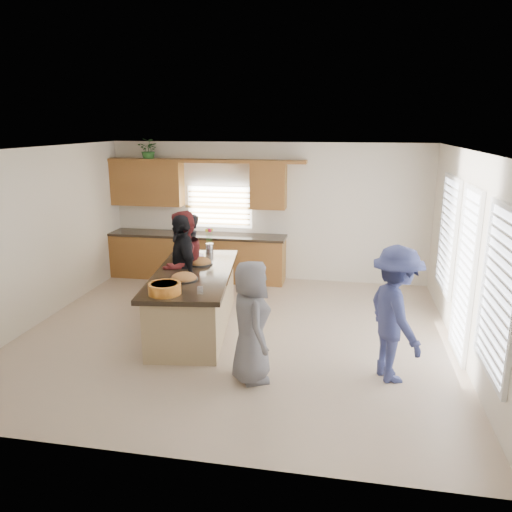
% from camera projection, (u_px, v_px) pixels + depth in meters
% --- Properties ---
extents(floor, '(6.50, 6.50, 0.00)m').
position_uv_depth(floor, '(236.00, 334.00, 7.71)').
color(floor, tan).
rests_on(floor, ground).
extents(room_shell, '(6.52, 6.02, 2.81)m').
position_uv_depth(room_shell, '(234.00, 213.00, 7.22)').
color(room_shell, silver).
rests_on(room_shell, ground).
extents(back_cabinetry, '(4.08, 0.66, 2.46)m').
position_uv_depth(back_cabinetry, '(195.00, 235.00, 10.33)').
color(back_cabinetry, olive).
rests_on(back_cabinetry, ground).
extents(right_wall_glazing, '(0.06, 4.00, 2.25)m').
position_uv_depth(right_wall_glazing, '(467.00, 263.00, 6.67)').
color(right_wall_glazing, white).
rests_on(right_wall_glazing, ground).
extents(island, '(1.50, 2.83, 0.95)m').
position_uv_depth(island, '(194.00, 302.00, 7.80)').
color(island, tan).
rests_on(island, ground).
extents(platter_front, '(0.41, 0.41, 0.17)m').
position_uv_depth(platter_front, '(184.00, 278.00, 7.24)').
color(platter_front, black).
rests_on(platter_front, island).
extents(platter_mid, '(0.42, 0.42, 0.17)m').
position_uv_depth(platter_mid, '(200.00, 263.00, 8.06)').
color(platter_mid, black).
rests_on(platter_mid, island).
extents(platter_back, '(0.40, 0.40, 0.16)m').
position_uv_depth(platter_back, '(185.00, 260.00, 8.24)').
color(platter_back, black).
rests_on(platter_back, island).
extents(salad_bowl, '(0.43, 0.43, 0.15)m').
position_uv_depth(salad_bowl, '(165.00, 288.00, 6.64)').
color(salad_bowl, orange).
rests_on(salad_bowl, island).
extents(clear_cup, '(0.08, 0.08, 0.10)m').
position_uv_depth(clear_cup, '(200.00, 290.00, 6.65)').
color(clear_cup, white).
rests_on(clear_cup, island).
extents(plate_stack, '(0.19, 0.19, 0.05)m').
position_uv_depth(plate_stack, '(198.00, 256.00, 8.43)').
color(plate_stack, '#C49AE0').
rests_on(plate_stack, island).
extents(flower_vase, '(0.14, 0.14, 0.42)m').
position_uv_depth(flower_vase, '(209.00, 240.00, 8.78)').
color(flower_vase, silver).
rests_on(flower_vase, island).
extents(potted_plant, '(0.46, 0.41, 0.46)m').
position_uv_depth(potted_plant, '(149.00, 150.00, 10.14)').
color(potted_plant, '#2D6628').
rests_on(potted_plant, back_cabinetry).
extents(woman_left_back, '(0.55, 0.65, 1.52)m').
position_uv_depth(woman_left_back, '(191.00, 255.00, 9.40)').
color(woman_left_back, black).
rests_on(woman_left_back, ground).
extents(woman_left_mid, '(0.92, 1.05, 1.81)m').
position_uv_depth(woman_left_mid, '(183.00, 266.00, 8.10)').
color(woman_left_mid, maroon).
rests_on(woman_left_mid, ground).
extents(woman_left_front, '(0.93, 1.11, 1.78)m').
position_uv_depth(woman_left_front, '(183.00, 269.00, 7.99)').
color(woman_left_front, black).
rests_on(woman_left_front, ground).
extents(woman_right_back, '(1.00, 1.28, 1.74)m').
position_uv_depth(woman_right_back, '(395.00, 314.00, 6.17)').
color(woman_right_back, navy).
rests_on(woman_right_back, ground).
extents(woman_right_front, '(0.76, 0.90, 1.56)m').
position_uv_depth(woman_right_front, '(251.00, 322.00, 6.16)').
color(woman_right_front, slate).
rests_on(woman_right_front, ground).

